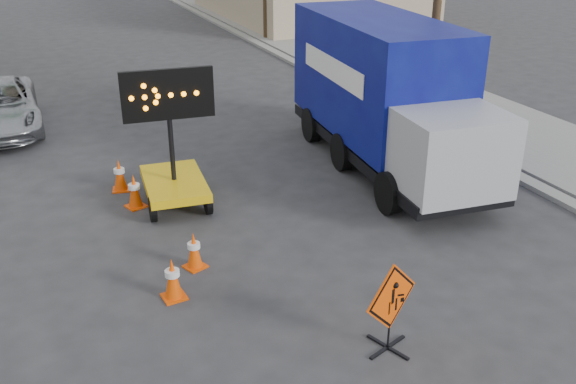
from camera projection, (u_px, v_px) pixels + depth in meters
ground at (363, 378)px, 9.33m from camera, size 100.00×100.00×0.00m
curb_right at (334, 82)px, 24.46m from camera, size 0.40×60.00×0.12m
sidewalk_right at (385, 76)px, 25.29m from camera, size 4.00×60.00×0.15m
construction_sign at (391, 305)px, 9.62m from camera, size 1.08×0.78×1.51m
arrow_board at (174, 175)px, 14.48m from camera, size 1.98×2.31×3.13m
box_truck at (384, 103)px, 16.24m from camera, size 3.06×8.01×3.72m
cone_a at (173, 278)px, 11.07m from camera, size 0.44×0.44×0.79m
cone_b at (194, 250)px, 12.01m from camera, size 0.48×0.48×0.74m
cone_c at (134, 191)px, 14.42m from camera, size 0.51×0.51×0.80m
cone_d at (120, 175)px, 15.27m from camera, size 0.48×0.48×0.79m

